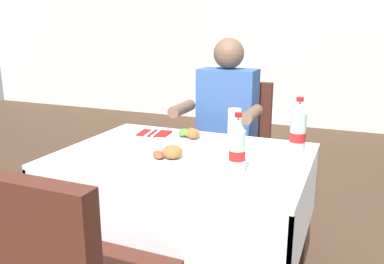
{
  "coord_description": "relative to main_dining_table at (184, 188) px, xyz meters",
  "views": [
    {
      "loc": [
        0.7,
        -1.68,
        1.31
      ],
      "look_at": [
        -0.01,
        0.03,
        0.83
      ],
      "focal_mm": 37.02,
      "sensor_mm": 36.0,
      "label": 1
    }
  ],
  "objects": [
    {
      "name": "napkin_cutlery_set",
      "position": [
        -0.3,
        0.27,
        0.18
      ],
      "size": [
        0.19,
        0.2,
        0.01
      ],
      "color": "maroon",
      "rests_on": "main_dining_table"
    },
    {
      "name": "main_dining_table",
      "position": [
        0.0,
        0.0,
        0.0
      ],
      "size": [
        1.14,
        0.84,
        0.75
      ],
      "color": "white",
      "rests_on": "ground"
    },
    {
      "name": "cola_bottle_primary",
      "position": [
        0.49,
        0.17,
        0.29
      ],
      "size": [
        0.07,
        0.07,
        0.27
      ],
      "color": "silver",
      "rests_on": "main_dining_table"
    },
    {
      "name": "chair_far_diner_seat",
      "position": [
        0.0,
        0.81,
        -0.02
      ],
      "size": [
        0.44,
        0.5,
        0.97
      ],
      "color": "#4C2319",
      "rests_on": "ground"
    },
    {
      "name": "beer_glass_left",
      "position": [
        0.2,
        0.13,
        0.28
      ],
      "size": [
        0.07,
        0.07,
        0.2
      ],
      "color": "white",
      "rests_on": "main_dining_table"
    },
    {
      "name": "plate_far_diner",
      "position": [
        -0.06,
        0.22,
        0.19
      ],
      "size": [
        0.25,
        0.25,
        0.07
      ],
      "color": "white",
      "rests_on": "main_dining_table"
    },
    {
      "name": "plate_near_camera",
      "position": [
        -0.05,
        -0.13,
        0.19
      ],
      "size": [
        0.26,
        0.26,
        0.07
      ],
      "color": "white",
      "rests_on": "main_dining_table"
    },
    {
      "name": "back_wall",
      "position": [
        0.01,
        3.96,
        0.98
      ],
      "size": [
        11.0,
        0.12,
        3.1
      ],
      "primitive_type": "cube",
      "color": "silver",
      "rests_on": "ground"
    },
    {
      "name": "seated_diner_far",
      "position": [
        -0.03,
        0.7,
        0.14
      ],
      "size": [
        0.5,
        0.46,
        1.26
      ],
      "color": "#282D42",
      "rests_on": "ground"
    },
    {
      "name": "cola_bottle_secondary",
      "position": [
        0.31,
        -0.17,
        0.28
      ],
      "size": [
        0.07,
        0.07,
        0.25
      ],
      "color": "silver",
      "rests_on": "main_dining_table"
    }
  ]
}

